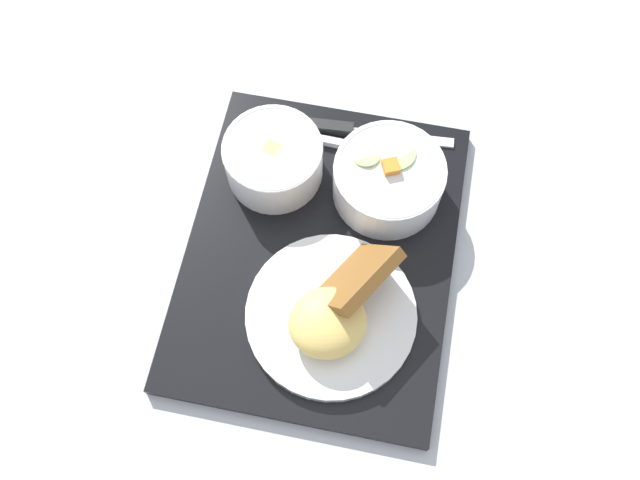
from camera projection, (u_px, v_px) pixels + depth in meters
ground_plane at (320, 256)px, 0.76m from camera, size 4.00×4.00×0.00m
serving_tray at (320, 253)px, 0.75m from camera, size 0.39×0.32×0.01m
bowl_salad at (388, 178)px, 0.75m from camera, size 0.12×0.12×0.06m
bowl_soup at (273, 158)px, 0.76m from camera, size 0.11×0.11×0.06m
plate_main at (333, 313)px, 0.70m from camera, size 0.18×0.18×0.08m
knife at (339, 129)px, 0.80m from camera, size 0.04×0.20×0.01m
spoon at (343, 144)px, 0.80m from camera, size 0.03×0.15×0.01m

